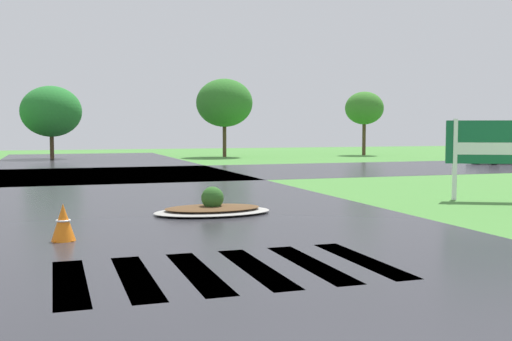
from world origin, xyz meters
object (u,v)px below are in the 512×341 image
at_px(estate_billboard, 489,146).
at_px(traffic_cone, 63,223).
at_px(median_island, 213,208).
at_px(car_white_sedan, 505,154).

relative_size(estate_billboard, traffic_cone, 3.40).
relative_size(median_island, traffic_cone, 4.14).
xyz_separation_m(car_white_sedan, traffic_cone, (-25.75, -18.19, -0.23)).
xyz_separation_m(estate_billboard, traffic_cone, (-12.00, -2.89, -1.25)).
bearing_deg(car_white_sedan, estate_billboard, -125.36).
xyz_separation_m(estate_billboard, median_island, (-8.43, -0.24, -1.45)).
height_order(car_white_sedan, traffic_cone, car_white_sedan).
bearing_deg(estate_billboard, traffic_cone, 40.15).
bearing_deg(median_island, car_white_sedan, 35.00).
distance_m(estate_billboard, car_white_sedan, 20.59).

